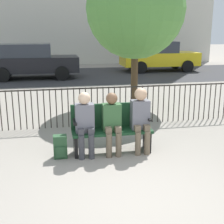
# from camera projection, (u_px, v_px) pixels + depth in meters

# --- Properties ---
(ground_plane) EXTENTS (80.00, 80.00, 0.00)m
(ground_plane) POSITION_uv_depth(u_px,v_px,m) (136.00, 201.00, 4.30)
(ground_plane) COLOR gray
(park_bench) EXTENTS (1.51, 0.45, 0.92)m
(park_bench) POSITION_uv_depth(u_px,v_px,m) (111.00, 127.00, 5.94)
(park_bench) COLOR #14381E
(park_bench) RESTS_ON ground
(seated_person_0) EXTENTS (0.34, 0.39, 1.20)m
(seated_person_0) POSITION_uv_depth(u_px,v_px,m) (85.00, 121.00, 5.67)
(seated_person_0) COLOR #3D3D42
(seated_person_0) RESTS_ON ground
(seated_person_1) EXTENTS (0.34, 0.39, 1.17)m
(seated_person_1) POSITION_uv_depth(u_px,v_px,m) (112.00, 120.00, 5.77)
(seated_person_1) COLOR brown
(seated_person_1) RESTS_ON ground
(seated_person_2) EXTENTS (0.34, 0.39, 1.24)m
(seated_person_2) POSITION_uv_depth(u_px,v_px,m) (141.00, 116.00, 5.86)
(seated_person_2) COLOR brown
(seated_person_2) RESTS_ON ground
(backpack) EXTENTS (0.25, 0.21, 0.43)m
(backpack) POSITION_uv_depth(u_px,v_px,m) (60.00, 147.00, 5.68)
(backpack) COLOR #284C2D
(backpack) RESTS_ON ground
(fence_railing) EXTENTS (9.01, 0.03, 0.95)m
(fence_railing) POSITION_uv_depth(u_px,v_px,m) (98.00, 103.00, 7.51)
(fence_railing) COLOR #2D2823
(fence_railing) RESTS_ON ground
(tree_1) EXTENTS (2.87, 2.87, 4.29)m
(tree_1) POSITION_uv_depth(u_px,v_px,m) (136.00, 9.00, 8.95)
(tree_1) COLOR #4C3823
(tree_1) RESTS_ON ground
(street_surface) EXTENTS (24.00, 6.00, 0.01)m
(street_surface) POSITION_uv_depth(u_px,v_px,m) (74.00, 76.00, 15.68)
(street_surface) COLOR #333335
(street_surface) RESTS_ON ground
(parked_car_0) EXTENTS (4.20, 1.94, 1.62)m
(parked_car_0) POSITION_uv_depth(u_px,v_px,m) (31.00, 61.00, 14.61)
(parked_car_0) COLOR black
(parked_car_0) RESTS_ON ground
(parked_car_1) EXTENTS (4.20, 1.94, 1.62)m
(parked_car_1) POSITION_uv_depth(u_px,v_px,m) (158.00, 56.00, 17.22)
(parked_car_1) COLOR yellow
(parked_car_1) RESTS_ON ground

